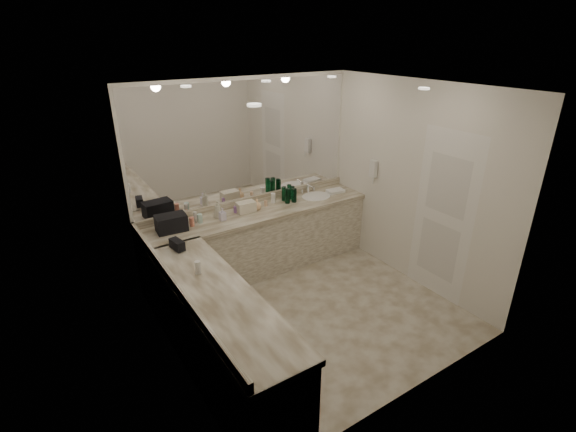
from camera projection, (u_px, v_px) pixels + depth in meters
floor at (310, 311)px, 5.04m from camera, size 3.20×3.20×0.00m
ceiling at (316, 88)px, 4.00m from camera, size 3.20×3.20×0.00m
wall_back at (248, 176)px, 5.67m from camera, size 3.20×0.02×2.60m
wall_left at (168, 251)px, 3.72m from camera, size 0.02×3.00×2.60m
wall_right at (414, 186)px, 5.32m from camera, size 0.02×3.00×2.60m
vanity_back_base at (260, 242)px, 5.79m from camera, size 3.20×0.60×0.84m
vanity_back_top at (260, 213)px, 5.60m from camera, size 3.20×0.64×0.06m
vanity_left_base at (219, 336)px, 3.99m from camera, size 0.60×2.40×0.84m
vanity_left_top at (217, 297)px, 3.82m from camera, size 0.64×2.42×0.06m
backsplash_back at (249, 200)px, 5.79m from camera, size 3.20×0.04×0.10m
backsplash_left at (174, 283)px, 3.87m from camera, size 0.04×3.00×0.10m
mirror_back at (247, 142)px, 5.47m from camera, size 3.12×0.01×1.55m
mirror_left at (163, 201)px, 3.53m from camera, size 0.01×2.92×1.55m
sink at (316, 197)px, 6.08m from camera, size 0.44×0.44×0.03m
faucet at (308, 188)px, 6.21m from camera, size 0.24×0.16×0.14m
wall_phone at (373, 169)px, 5.81m from camera, size 0.06×0.10×0.24m
door at (443, 217)px, 5.03m from camera, size 0.02×0.82×2.10m
black_toiletry_bag at (171, 223)px, 4.98m from camera, size 0.37×0.25×0.20m
black_bag_spill at (177, 245)px, 4.56m from camera, size 0.13×0.21×0.11m
cream_cosmetic_case at (246, 207)px, 5.52m from camera, size 0.25×0.16×0.14m
hand_towel at (336, 191)px, 6.23m from camera, size 0.27×0.19×0.04m
lotion_left at (198, 268)px, 4.10m from camera, size 0.06×0.06×0.13m
soap_bottle_a at (218, 209)px, 5.33m from camera, size 0.11×0.11×0.23m
soap_bottle_b at (222, 214)px, 5.27m from camera, size 0.08×0.08×0.17m
soap_bottle_c at (257, 204)px, 5.59m from camera, size 0.13×0.13×0.15m
green_bottle_0 at (287, 196)px, 5.80m from camera, size 0.07×0.07×0.21m
green_bottle_1 at (294, 195)px, 5.84m from camera, size 0.07×0.07×0.20m
green_bottle_2 at (284, 194)px, 5.89m from camera, size 0.07×0.07×0.21m
green_bottle_3 at (292, 193)px, 5.94m from camera, size 0.06×0.06×0.19m
green_bottle_4 at (289, 192)px, 5.95m from camera, size 0.06×0.06×0.21m
amenity_bottle_0 at (273, 198)px, 5.83m from camera, size 0.06×0.06×0.14m
amenity_bottle_1 at (266, 203)px, 5.72m from camera, size 0.05×0.05×0.08m
amenity_bottle_2 at (168, 224)px, 5.05m from camera, size 0.06×0.06×0.13m
amenity_bottle_3 at (195, 217)px, 5.25m from camera, size 0.05×0.05×0.13m
amenity_bottle_4 at (235, 210)px, 5.51m from camera, size 0.05×0.05×0.09m
amenity_bottle_5 at (200, 218)px, 5.21m from camera, size 0.07×0.07×0.11m
amenity_bottle_6 at (194, 219)px, 5.27m from camera, size 0.04×0.04×0.06m
amenity_bottle_7 at (192, 222)px, 5.12m from camera, size 0.06×0.06×0.11m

